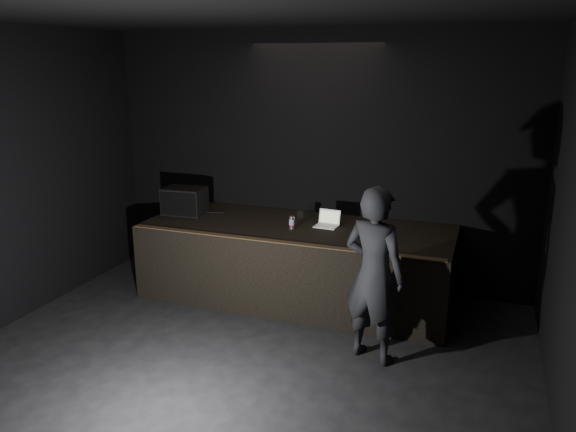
% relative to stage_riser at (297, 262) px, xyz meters
% --- Properties ---
extents(ground, '(7.00, 7.00, 0.00)m').
position_rel_stage_riser_xyz_m(ground, '(0.00, -2.73, -0.50)').
color(ground, black).
rests_on(ground, ground).
extents(room_walls, '(6.10, 7.10, 3.52)m').
position_rel_stage_riser_xyz_m(room_walls, '(0.00, -2.73, 1.52)').
color(room_walls, black).
rests_on(room_walls, ground).
extents(stage_riser, '(4.00, 1.50, 1.00)m').
position_rel_stage_riser_xyz_m(stage_riser, '(0.00, 0.00, 0.00)').
color(stage_riser, black).
rests_on(stage_riser, ground).
extents(riser_lip, '(3.92, 0.10, 0.01)m').
position_rel_stage_riser_xyz_m(riser_lip, '(0.00, -0.71, 0.51)').
color(riser_lip, brown).
rests_on(riser_lip, stage_riser).
extents(stage_monitor, '(0.58, 0.44, 0.37)m').
position_rel_stage_riser_xyz_m(stage_monitor, '(-1.67, 0.03, 0.69)').
color(stage_monitor, black).
rests_on(stage_monitor, stage_riser).
extents(cable, '(0.86, 0.23, 0.02)m').
position_rel_stage_riser_xyz_m(cable, '(-1.59, 0.12, 0.51)').
color(cable, black).
rests_on(cable, stage_riser).
extents(laptop, '(0.31, 0.28, 0.20)m').
position_rel_stage_riser_xyz_m(laptop, '(0.38, 0.14, 0.55)').
color(laptop, white).
rests_on(laptop, stage_riser).
extents(beer_can, '(0.07, 0.07, 0.17)m').
position_rel_stage_riser_xyz_m(beer_can, '(-0.02, -0.15, 0.58)').
color(beer_can, silver).
rests_on(beer_can, stage_riser).
extents(plastic_cup, '(0.09, 0.09, 0.11)m').
position_rel_stage_riser_xyz_m(plastic_cup, '(-0.07, 0.35, 0.55)').
color(plastic_cup, white).
rests_on(plastic_cup, stage_riser).
extents(wii_remote, '(0.10, 0.16, 0.03)m').
position_rel_stage_riser_xyz_m(wii_remote, '(1.08, -0.65, 0.52)').
color(wii_remote, white).
rests_on(wii_remote, stage_riser).
extents(person, '(0.79, 0.64, 1.89)m').
position_rel_stage_riser_xyz_m(person, '(1.27, -1.23, 0.44)').
color(person, black).
rests_on(person, ground).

